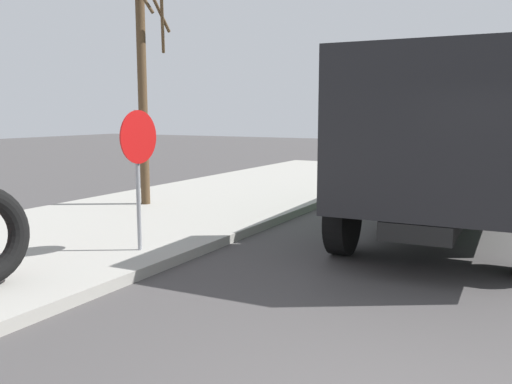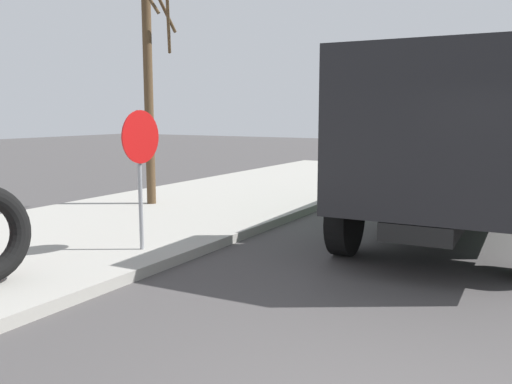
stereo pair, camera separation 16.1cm
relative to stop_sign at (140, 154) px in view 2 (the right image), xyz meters
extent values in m
cylinder|color=gray|center=(0.00, 0.02, -0.39)|extent=(0.06, 0.06, 2.03)
cylinder|color=red|center=(0.00, -0.02, 0.25)|extent=(0.76, 0.02, 0.76)
cube|color=#237033|center=(5.19, -3.58, 0.05)|extent=(4.90, 2.70, 1.60)
cube|color=black|center=(1.59, -3.73, 0.35)|extent=(2.11, 2.58, 2.20)
cube|color=black|center=(4.09, -3.62, -0.88)|extent=(7.03, 1.20, 0.24)
cylinder|color=black|center=(1.74, -2.47, -1.00)|extent=(1.11, 0.35, 1.10)
cylinder|color=black|center=(6.33, -2.28, -1.00)|extent=(1.11, 0.35, 1.10)
cylinder|color=black|center=(10.59, -2.79, -1.00)|extent=(1.11, 0.35, 1.10)
cylinder|color=black|center=(15.18, -2.98, -1.00)|extent=(1.11, 0.35, 1.10)
cylinder|color=#4C3823|center=(3.22, 2.62, 1.47)|extent=(0.20, 0.20, 5.74)
cylinder|color=#4C3823|center=(3.27, 2.19, 2.76)|extent=(0.92, 0.16, 0.92)
cylinder|color=#4C3823|center=(3.50, 2.25, 2.40)|extent=(0.81, 0.64, 1.01)
camera|label=1|loc=(-5.96, -5.15, 0.58)|focal=37.89mm
camera|label=2|loc=(-5.88, -5.29, 0.58)|focal=37.89mm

